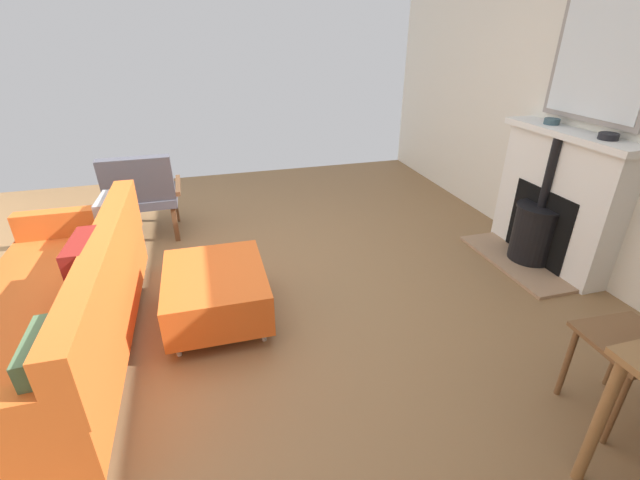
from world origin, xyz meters
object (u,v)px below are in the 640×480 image
at_px(fireplace, 551,208).
at_px(mantel_bowl_near, 552,121).
at_px(mantel_bowl_far, 609,136).
at_px(sofa, 59,311).
at_px(armchair_accent, 142,192).
at_px(ottoman, 216,290).

relative_size(fireplace, mantel_bowl_near, 9.88).
distance_m(fireplace, mantel_bowl_far, 0.72).
distance_m(mantel_bowl_near, mantel_bowl_far, 0.54).
height_order(sofa, armchair_accent, armchair_accent).
bearing_deg(armchair_accent, mantel_bowl_near, 161.01).
bearing_deg(mantel_bowl_near, mantel_bowl_far, 90.00).
relative_size(ottoman, armchair_accent, 0.97).
distance_m(mantel_bowl_far, sofa, 3.77).
bearing_deg(mantel_bowl_near, armchair_accent, -18.99).
relative_size(mantel_bowl_near, ottoman, 0.15).
bearing_deg(fireplace, sofa, 3.76).
xyz_separation_m(fireplace, mantel_bowl_far, (-0.03, 0.30, 0.66)).
bearing_deg(sofa, ottoman, -171.09).
relative_size(fireplace, mantel_bowl_far, 9.08).
bearing_deg(mantel_bowl_near, sofa, 7.38).
xyz_separation_m(mantel_bowl_near, ottoman, (2.78, 0.34, -0.92)).
relative_size(fireplace, sofa, 0.58).
distance_m(mantel_bowl_far, ottoman, 2.93).
xyz_separation_m(fireplace, mantel_bowl_near, (-0.03, -0.24, 0.66)).
bearing_deg(ottoman, mantel_bowl_near, -173.11).
xyz_separation_m(fireplace, ottoman, (2.75, 0.10, -0.26)).
relative_size(mantel_bowl_near, armchair_accent, 0.15).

